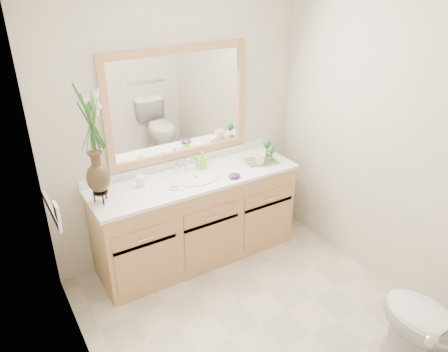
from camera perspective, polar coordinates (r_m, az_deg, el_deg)
floor at (r=3.56m, az=4.70°, el=-18.63°), size 2.60×2.60×0.00m
wall_back at (r=3.86m, az=-5.96°, el=6.44°), size 2.40×0.02×2.40m
wall_left at (r=2.41m, az=-18.29°, el=-8.18°), size 0.02×2.60×2.40m
wall_right at (r=3.63m, az=21.06°, el=3.40°), size 0.02×2.60×2.40m
vanity at (r=3.98m, az=-3.62°, el=-5.63°), size 1.80×0.55×0.80m
counter at (r=3.78m, az=-3.80°, el=-0.30°), size 1.84×0.57×0.03m
sink at (r=3.78m, az=-3.66°, el=-0.93°), size 0.38×0.34×0.23m
mirror at (r=3.78m, az=-5.96°, el=9.26°), size 1.32×0.04×0.97m
switch_plate at (r=3.18m, az=-20.99°, el=-4.41°), size 0.02×0.12×0.12m
toilet at (r=3.28m, az=25.64°, el=-17.69°), size 0.42×0.75×0.74m
flower_vase at (r=3.27m, az=-16.93°, el=5.74°), size 0.21×0.21×0.87m
tumbler at (r=3.66m, az=-10.82°, el=-0.67°), size 0.07×0.07×0.09m
soap_dish at (r=3.60m, az=-6.51°, el=-1.41°), size 0.10×0.10×0.03m
soap_bottle at (r=3.89m, az=-2.92°, el=1.99°), size 0.08×0.08×0.15m
purple_dish at (r=3.74m, az=1.38°, el=0.03°), size 0.12×0.10×0.04m
tray at (r=4.06m, az=4.85°, el=1.96°), size 0.32×0.25×0.01m
mug_left at (r=3.97m, az=4.74°, el=2.27°), size 0.13×0.12×0.10m
mug_right at (r=4.05m, az=4.51°, el=2.76°), size 0.12×0.11×0.09m
goblet_front at (r=4.02m, az=6.25°, el=3.32°), size 0.07×0.07×0.15m
goblet_back at (r=4.12m, az=5.66°, el=4.03°), size 0.07×0.07×0.16m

